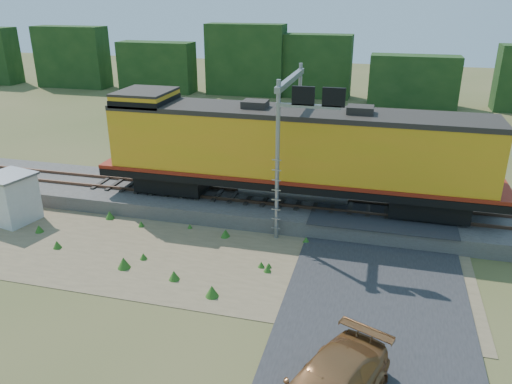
# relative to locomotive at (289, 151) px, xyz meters

# --- Properties ---
(ground) EXTENTS (140.00, 140.00, 0.00)m
(ground) POSITION_rel_locomotive_xyz_m (-2.07, -6.00, -3.62)
(ground) COLOR #475123
(ground) RESTS_ON ground
(ballast) EXTENTS (70.00, 5.00, 0.80)m
(ballast) POSITION_rel_locomotive_xyz_m (-2.07, -0.00, -3.22)
(ballast) COLOR slate
(ballast) RESTS_ON ground
(rails) EXTENTS (70.00, 1.54, 0.16)m
(rails) POSITION_rel_locomotive_xyz_m (-2.07, -0.00, -2.74)
(rails) COLOR brown
(rails) RESTS_ON ballast
(dirt_shoulder) EXTENTS (26.00, 8.00, 0.03)m
(dirt_shoulder) POSITION_rel_locomotive_xyz_m (-4.07, -5.50, -3.60)
(dirt_shoulder) COLOR #8C7754
(dirt_shoulder) RESTS_ON ground
(road) EXTENTS (7.00, 66.00, 0.86)m
(road) POSITION_rel_locomotive_xyz_m (4.93, -5.26, -3.53)
(road) COLOR #38383A
(road) RESTS_ON ground
(tree_line_north) EXTENTS (130.00, 3.00, 6.50)m
(tree_line_north) POSITION_rel_locomotive_xyz_m (-2.07, 32.00, -0.55)
(tree_line_north) COLOR #163613
(tree_line_north) RESTS_ON ground
(weed_clumps) EXTENTS (15.00, 6.20, 0.56)m
(weed_clumps) POSITION_rel_locomotive_xyz_m (-5.57, -5.90, -3.62)
(weed_clumps) COLOR #2F671D
(weed_clumps) RESTS_ON ground
(locomotive) EXTENTS (20.89, 3.19, 5.39)m
(locomotive) POSITION_rel_locomotive_xyz_m (0.00, 0.00, 0.00)
(locomotive) COLOR black
(locomotive) RESTS_ON rails
(shed) EXTENTS (2.59, 2.59, 2.58)m
(shed) POSITION_rel_locomotive_xyz_m (-13.65, -4.35, -2.31)
(shed) COLOR silver
(shed) RESTS_ON ground
(signal_gantry) EXTENTS (3.04, 6.20, 7.67)m
(signal_gantry) POSITION_rel_locomotive_xyz_m (0.41, -0.68, 2.09)
(signal_gantry) COLOR gray
(signal_gantry) RESTS_ON ground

